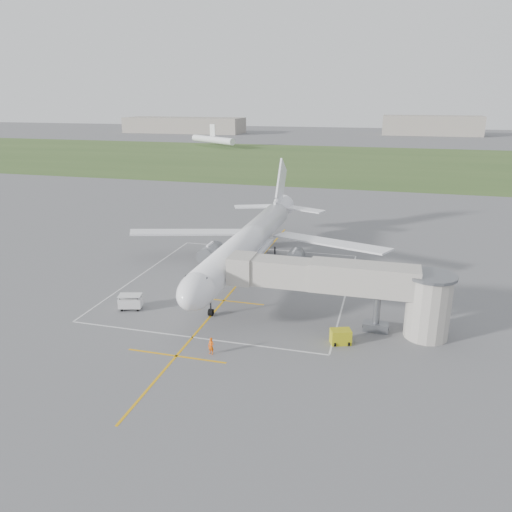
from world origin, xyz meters
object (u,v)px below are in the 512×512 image
(jet_bridge, at_px, (356,287))
(ramp_worker_wing, at_px, (214,255))
(airliner, at_px, (248,242))
(ramp_worker_nose, at_px, (211,346))
(baggage_cart, at_px, (130,302))
(gpu_unit, at_px, (341,337))

(jet_bridge, xyz_separation_m, ramp_worker_wing, (-22.06, 17.46, -3.85))
(airliner, height_order, ramp_worker_wing, airliner)
(jet_bridge, height_order, ramp_worker_wing, jet_bridge)
(airliner, bearing_deg, ramp_worker_nose, -82.56)
(airliner, height_order, jet_bridge, airliner)
(jet_bridge, height_order, baggage_cart, jet_bridge)
(jet_bridge, bearing_deg, airliner, 137.81)
(jet_bridge, relative_size, gpu_unit, 10.12)
(jet_bridge, bearing_deg, baggage_cart, -176.01)
(gpu_unit, relative_size, ramp_worker_wing, 1.29)
(ramp_worker_nose, bearing_deg, airliner, 111.72)
(airliner, relative_size, gpu_unit, 20.23)
(airliner, relative_size, ramp_worker_nose, 27.73)
(baggage_cart, bearing_deg, airliner, 43.91)
(ramp_worker_wing, bearing_deg, baggage_cart, 100.69)
(airliner, bearing_deg, baggage_cart, -120.84)
(airliner, height_order, baggage_cart, airliner)
(airliner, xyz_separation_m, gpu_unit, (14.76, -18.10, -3.66))
(jet_bridge, distance_m, baggage_cart, 25.63)
(airliner, relative_size, jet_bridge, 2.00)
(jet_bridge, bearing_deg, ramp_worker_wing, 141.64)
(gpu_unit, distance_m, ramp_worker_nose, 12.88)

